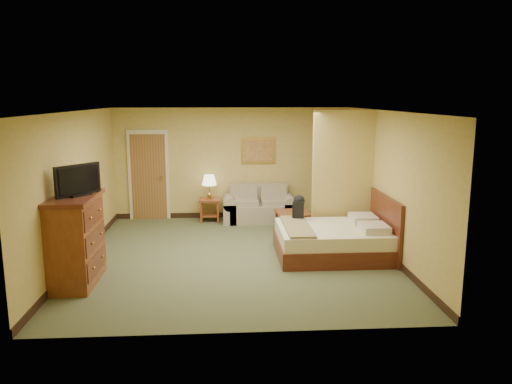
{
  "coord_description": "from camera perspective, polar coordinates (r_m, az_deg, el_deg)",
  "views": [
    {
      "loc": [
        -0.19,
        -8.68,
        2.84
      ],
      "look_at": [
        0.41,
        0.6,
        1.06
      ],
      "focal_mm": 35.0,
      "sensor_mm": 36.0,
      "label": 1
    }
  ],
  "objects": [
    {
      "name": "partition",
      "position": [
        10.0,
        9.88,
        1.8
      ],
      "size": [
        1.2,
        0.15,
        2.6
      ],
      "primitive_type": "cube",
      "color": "tan",
      "rests_on": "floor"
    },
    {
      "name": "floor",
      "position": [
        9.13,
        -2.35,
        -7.31
      ],
      "size": [
        6.0,
        6.0,
        0.0
      ],
      "primitive_type": "plane",
      "color": "#4F5637",
      "rests_on": "ground"
    },
    {
      "name": "wall_picture",
      "position": [
        11.74,
        0.25,
        4.75
      ],
      "size": [
        0.8,
        0.04,
        0.62
      ],
      "color": "#B78E3F",
      "rests_on": "back_wall"
    },
    {
      "name": "bed",
      "position": [
        9.17,
        9.15,
        -5.42
      ],
      "size": [
        1.99,
        1.69,
        1.1
      ],
      "color": "#4D1D12",
      "rests_on": "floor"
    },
    {
      "name": "ceiling",
      "position": [
        8.68,
        -2.48,
        9.22
      ],
      "size": [
        6.0,
        6.0,
        0.0
      ],
      "primitive_type": "plane",
      "rotation": [
        3.14,
        0.0,
        0.0
      ],
      "color": "white",
      "rests_on": "back_wall"
    },
    {
      "name": "dresser",
      "position": [
        8.13,
        -19.96,
        -5.13
      ],
      "size": [
        0.68,
        1.29,
        1.38
      ],
      "color": "maroon",
      "rests_on": "floor"
    },
    {
      "name": "backpack",
      "position": [
        9.53,
        4.93,
        -1.68
      ],
      "size": [
        0.22,
        0.29,
        0.47
      ],
      "rotation": [
        0.0,
        0.0,
        -0.13
      ],
      "color": "black",
      "rests_on": "bed"
    },
    {
      "name": "side_table",
      "position": [
        11.6,
        -5.32,
        -1.64
      ],
      "size": [
        0.48,
        0.48,
        0.53
      ],
      "color": "maroon",
      "rests_on": "floor"
    },
    {
      "name": "loveseat",
      "position": [
        11.56,
        0.38,
        -2.0
      ],
      "size": [
        1.67,
        0.78,
        0.85
      ],
      "color": "gray",
      "rests_on": "floor"
    },
    {
      "name": "baseboard",
      "position": [
        11.99,
        -2.69,
        -2.6
      ],
      "size": [
        5.5,
        0.02,
        0.12
      ],
      "primitive_type": "cube",
      "color": "black",
      "rests_on": "floor"
    },
    {
      "name": "left_wall",
      "position": [
        9.18,
        -19.84,
        0.51
      ],
      "size": [
        0.02,
        6.0,
        2.6
      ],
      "primitive_type": "cube",
      "color": "tan",
      "rests_on": "floor"
    },
    {
      "name": "back_wall",
      "position": [
        11.78,
        -2.75,
        3.29
      ],
      "size": [
        5.5,
        0.02,
        2.6
      ],
      "primitive_type": "cube",
      "color": "tan",
      "rests_on": "floor"
    },
    {
      "name": "tv",
      "position": [
        7.92,
        -19.68,
        1.19
      ],
      "size": [
        0.52,
        0.65,
        0.48
      ],
      "rotation": [
        0.0,
        0.0,
        -0.65
      ],
      "color": "black",
      "rests_on": "dresser"
    },
    {
      "name": "door",
      "position": [
        11.91,
        -12.16,
        1.84
      ],
      "size": [
        0.94,
        0.16,
        2.1
      ],
      "color": "beige",
      "rests_on": "floor"
    },
    {
      "name": "table_lamp",
      "position": [
        11.49,
        -5.37,
        1.29
      ],
      "size": [
        0.34,
        0.34,
        0.56
      ],
      "color": "#AF8340",
      "rests_on": "side_table"
    },
    {
      "name": "coffee_table",
      "position": [
        10.6,
        4.34,
        -2.95
      ],
      "size": [
        0.79,
        0.79,
        0.45
      ],
      "rotation": [
        0.0,
        0.0,
        0.14
      ],
      "color": "maroon",
      "rests_on": "floor"
    },
    {
      "name": "right_wall",
      "position": [
        9.29,
        14.81,
        0.91
      ],
      "size": [
        0.02,
        6.0,
        2.6
      ],
      "primitive_type": "cube",
      "color": "tan",
      "rests_on": "floor"
    }
  ]
}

